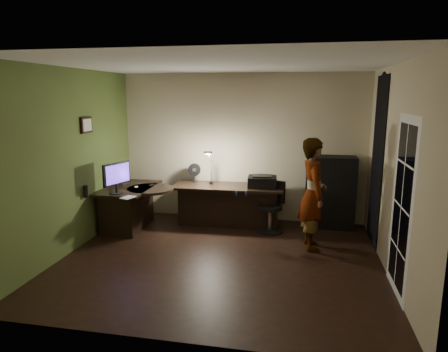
% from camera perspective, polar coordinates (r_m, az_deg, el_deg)
% --- Properties ---
extents(floor, '(4.50, 4.00, 0.01)m').
position_cam_1_polar(floor, '(5.84, -0.54, -11.81)').
color(floor, black).
rests_on(floor, ground).
extents(ceiling, '(4.50, 4.00, 0.01)m').
position_cam_1_polar(ceiling, '(5.38, -0.59, 15.73)').
color(ceiling, silver).
rests_on(ceiling, floor).
extents(wall_back, '(4.50, 0.01, 2.70)m').
position_cam_1_polar(wall_back, '(7.40, 2.56, 4.06)').
color(wall_back, '#BCAE8B').
rests_on(wall_back, floor).
extents(wall_front, '(4.50, 0.01, 2.70)m').
position_cam_1_polar(wall_front, '(3.56, -7.07, -4.21)').
color(wall_front, '#BCAE8B').
rests_on(wall_front, floor).
extents(wall_left, '(0.01, 4.00, 2.70)m').
position_cam_1_polar(wall_left, '(6.30, -21.11, 1.98)').
color(wall_left, '#BCAE8B').
rests_on(wall_left, floor).
extents(wall_right, '(0.01, 4.00, 2.70)m').
position_cam_1_polar(wall_right, '(5.47, 23.25, 0.48)').
color(wall_right, '#BCAE8B').
rests_on(wall_right, floor).
extents(green_wall_overlay, '(0.00, 4.00, 2.70)m').
position_cam_1_polar(green_wall_overlay, '(6.29, -20.99, 1.98)').
color(green_wall_overlay, '#4B612A').
rests_on(green_wall_overlay, floor).
extents(arched_doorway, '(0.01, 0.90, 2.60)m').
position_cam_1_polar(arched_doorway, '(6.59, 21.05, 1.93)').
color(arched_doorway, black).
rests_on(arched_doorway, floor).
extents(french_door, '(0.02, 0.92, 2.10)m').
position_cam_1_polar(french_door, '(5.01, 24.05, -4.07)').
color(french_door, white).
rests_on(french_door, floor).
extents(framed_picture, '(0.04, 0.30, 0.25)m').
position_cam_1_polar(framed_picture, '(6.61, -19.10, 6.90)').
color(framed_picture, black).
rests_on(framed_picture, wall_left).
extents(desk_left, '(0.83, 1.31, 0.74)m').
position_cam_1_polar(desk_left, '(7.20, -13.31, -4.42)').
color(desk_left, black).
rests_on(desk_left, floor).
extents(desk_right, '(1.97, 0.73, 0.73)m').
position_cam_1_polar(desk_right, '(7.15, 0.57, -4.25)').
color(desk_right, black).
rests_on(desk_right, floor).
extents(cabinet, '(0.85, 0.43, 1.27)m').
position_cam_1_polar(cabinet, '(7.25, 14.90, -2.23)').
color(cabinet, black).
rests_on(cabinet, floor).
extents(laptop_stand, '(0.23, 0.20, 0.09)m').
position_cam_1_polar(laptop_stand, '(7.41, -14.74, -0.75)').
color(laptop_stand, silver).
rests_on(laptop_stand, desk_left).
extents(laptop, '(0.44, 0.43, 0.23)m').
position_cam_1_polar(laptop, '(7.36, -14.53, 0.42)').
color(laptop, silver).
rests_on(laptop, laptop_stand).
extents(monitor, '(0.30, 0.56, 0.37)m').
position_cam_1_polar(monitor, '(6.66, -15.17, -0.89)').
color(monitor, black).
rests_on(monitor, desk_left).
extents(mouse, '(0.09, 0.11, 0.03)m').
position_cam_1_polar(mouse, '(7.02, -12.44, -1.54)').
color(mouse, silver).
rests_on(mouse, desk_left).
extents(phone, '(0.08, 0.13, 0.01)m').
position_cam_1_polar(phone, '(7.17, -10.33, -1.27)').
color(phone, black).
rests_on(phone, desk_left).
extents(pen, '(0.02, 0.14, 0.01)m').
position_cam_1_polar(pen, '(7.13, -8.66, -1.28)').
color(pen, black).
rests_on(pen, desk_left).
extents(speaker, '(0.08, 0.08, 0.19)m').
position_cam_1_polar(speaker, '(6.57, -19.16, -2.10)').
color(speaker, black).
rests_on(speaker, desk_left).
extents(notepad, '(0.22, 0.26, 0.01)m').
position_cam_1_polar(notepad, '(6.38, -13.56, -3.00)').
color(notepad, silver).
rests_on(notepad, desk_left).
extents(desk_fan, '(0.25, 0.18, 0.36)m').
position_cam_1_polar(desk_fan, '(7.35, -4.22, 0.44)').
color(desk_fan, black).
rests_on(desk_fan, desk_right).
extents(headphones, '(0.21, 0.11, 0.09)m').
position_cam_1_polar(headphones, '(6.41, 2.44, -2.41)').
color(headphones, '#253B96').
rests_on(headphones, desk_right).
extents(printer, '(0.52, 0.42, 0.22)m').
position_cam_1_polar(printer, '(6.97, 5.49, -0.78)').
color(printer, black).
rests_on(printer, desk_right).
extents(desk_lamp, '(0.27, 0.35, 0.68)m').
position_cam_1_polar(desk_lamp, '(7.13, -1.84, 1.43)').
color(desk_lamp, black).
rests_on(desk_lamp, desk_right).
extents(office_chair, '(0.62, 0.62, 0.86)m').
position_cam_1_polar(office_chair, '(6.87, 6.62, -4.44)').
color(office_chair, black).
rests_on(office_chair, floor).
extents(person, '(0.52, 0.67, 1.70)m').
position_cam_1_polar(person, '(6.14, 12.58, -2.54)').
color(person, '#D8A88C').
rests_on(person, floor).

